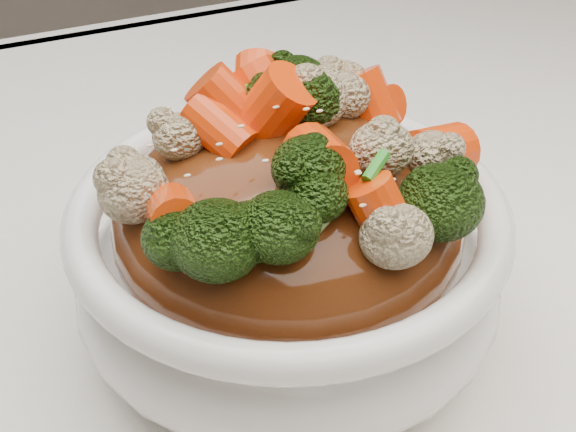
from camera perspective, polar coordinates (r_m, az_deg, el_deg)
name	(u,v)px	position (r m, az deg, el deg)	size (l,w,h in m)	color
tablecloth	(346,338)	(0.49, 3.77, -7.89)	(1.20, 0.80, 0.04)	white
bowl	(288,267)	(0.43, 0.00, -3.33)	(0.21, 0.21, 0.08)	white
sauce_base	(288,221)	(0.42, 0.00, -0.32)	(0.17, 0.17, 0.09)	#4E230D
carrots	(288,110)	(0.38, 0.00, 6.89)	(0.17, 0.17, 0.05)	#DF3B07
broccoli	(288,112)	(0.38, 0.00, 6.76)	(0.17, 0.17, 0.04)	black
cauliflower	(288,116)	(0.39, 0.00, 6.51)	(0.17, 0.17, 0.03)	tan
scallions	(288,108)	(0.38, 0.00, 7.02)	(0.12, 0.12, 0.02)	#23801D
sesame_seeds	(288,108)	(0.38, 0.00, 7.02)	(0.15, 0.15, 0.01)	beige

